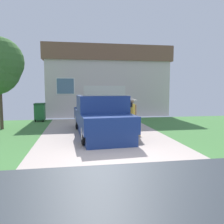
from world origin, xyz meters
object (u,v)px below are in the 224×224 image
Objects in this scene: person_with_hat at (132,115)px; wheeled_trash_bin at (40,111)px; handbag at (136,132)px; pickup_truck at (101,118)px; house_with_garage at (104,82)px.

wheeled_trash_bin is at bearing -34.13° from person_with_hat.
person_with_hat reaches higher than wheeled_trash_bin.
handbag is 6.88m from wheeled_trash_bin.
wheeled_trash_bin is (-4.62, 5.07, 0.45)m from handbag.
person_with_hat is (1.28, -0.13, 0.10)m from pickup_truck.
pickup_truck is 9.63m from house_with_garage.
pickup_truck is 0.57× the size of house_with_garage.
house_with_garage reaches higher than pickup_truck.
pickup_truck reaches higher than person_with_hat.
house_with_garage reaches higher than person_with_hat.
wheeled_trash_bin is (-3.21, 4.75, -0.16)m from pickup_truck.
pickup_truck is 4.67× the size of wheeled_trash_bin.
handbag is 10.00m from house_with_garage.
pickup_truck is 11.14× the size of handbag.
person_with_hat is 0.18× the size of house_with_garage.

